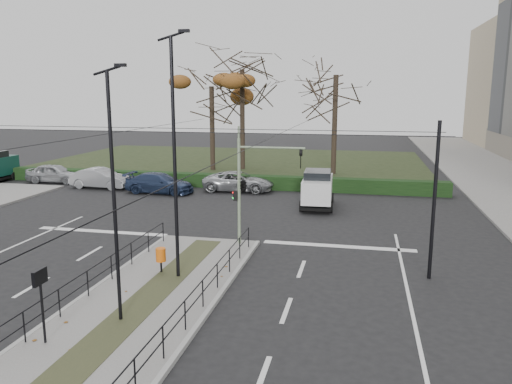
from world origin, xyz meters
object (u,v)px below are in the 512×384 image
Objects in this scene: litter_bin at (161,255)px; bare_tree_center at (336,82)px; traffic_light at (245,183)px; bare_tree_near at (242,77)px; info_panel at (40,285)px; streetlamp_median_near at (114,196)px; white_van at (318,188)px; parked_car_third at (160,183)px; parked_car_fourth at (239,181)px; parked_car_first at (55,173)px; rust_tree at (212,87)px; streetlamp_median_far at (175,157)px; parked_car_second at (101,178)px.

bare_tree_center is at bearing 79.26° from litter_bin.
traffic_light is 0.40× the size of bare_tree_near.
streetlamp_median_near reaches higher than info_panel.
white_van is at bearing 70.12° from litter_bin.
traffic_light is 14.33m from parked_car_third.
parked_car_fourth is 13.11m from bare_tree_center.
parked_car_first is at bearing -142.98° from bare_tree_near.
parked_car_first is 15.20m from rust_tree.
streetlamp_median_near reaches higher than litter_bin.
parked_car_fourth is at bearing -93.97° from parked_car_first.
litter_bin is at bearing 95.68° from streetlamp_median_near.
streetlamp_median_far is 17.80m from parked_car_third.
parked_car_third is 0.41× the size of bare_tree_near.
rust_tree reaches higher than streetlamp_median_near.
parked_car_first is 21.65m from white_van.
white_van is 0.36× the size of bare_tree_near.
bare_tree_center is at bearing -0.25° from rust_tree.
streetlamp_median_near is 0.85× the size of streetlamp_median_far.
parked_car_fourth is at bearing 94.46° from streetlamp_median_near.
streetlamp_median_near is at bearing -83.09° from bare_tree_near.
traffic_light reaches higher than white_van.
litter_bin is 3.95m from streetlamp_median_far.
streetlamp_median_near is at bearing -146.87° from parked_car_second.
bare_tree_center reaches higher than info_panel.
rust_tree reaches higher than parked_car_second.
traffic_light is 0.49× the size of rust_tree.
streetlamp_median_far reaches higher than parked_car_fourth.
parked_car_fourth is at bearing 96.73° from streetlamp_median_far.
parked_car_second is (-12.02, 20.38, -3.26)m from streetlamp_median_near.
streetlamp_median_near reaches higher than parked_car_first.
streetlamp_median_far is 1.97× the size of parked_car_second.
white_van is at bearing 73.19° from info_panel.
parked_car_third is at bearing -136.73° from bare_tree_center.
bare_tree_center reaches higher than traffic_light.
streetlamp_median_near is 32.10m from bare_tree_near.
white_van is at bearing 73.58° from streetlamp_median_far.
litter_bin is 0.21× the size of parked_car_second.
bare_tree_near reaches higher than white_van.
parked_car_second is 15.85m from bare_tree_near.
white_van is 0.39× the size of bare_tree_center.
bare_tree_near is at bearing 97.10° from litter_bin.
info_panel is 33.15m from rust_tree.
bare_tree_center is at bearing -56.19° from parked_car_second.
info_panel is (-0.99, -5.89, 0.98)m from litter_bin.
parked_car_fourth is at bearing 146.40° from white_van.
traffic_light is 0.43× the size of bare_tree_center.
litter_bin is 0.23× the size of white_van.
parked_car_fourth is at bearing -124.75° from bare_tree_center.
traffic_light is 24.36m from bare_tree_near.
parked_car_fourth is 7.30m from white_van.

